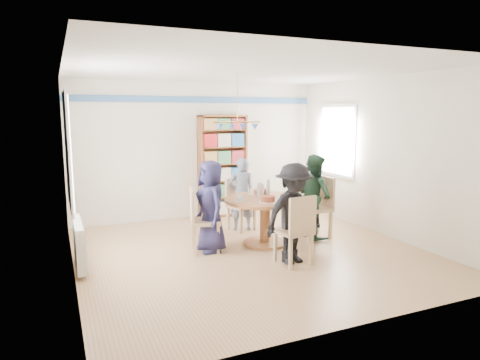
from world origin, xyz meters
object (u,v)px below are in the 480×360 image
dining_table (265,210)px  chair_left (200,217)px  person_right (315,196)px  bookshelf (223,167)px  person_near (294,214)px  radiator (79,243)px  chair_far (238,201)px  person_left (211,206)px  person_far (241,194)px  chair_near (297,227)px  chair_right (320,204)px

dining_table → chair_left: size_ratio=1.33×
dining_table → chair_left: 1.07m
person_right → bookshelf: size_ratio=0.69×
chair_left → person_near: bearing=-43.7°
radiator → chair_left: 1.74m
person_right → radiator: bearing=89.6°
radiator → person_near: 2.95m
dining_table → chair_far: size_ratio=1.40×
person_near → person_left: bearing=123.5°
radiator → person_far: size_ratio=0.76×
dining_table → chair_left: chair_left is taller
person_near → bookshelf: bearing=79.0°
chair_near → person_far: size_ratio=0.75×
chair_right → person_right: size_ratio=0.73×
chair_near → person_far: bearing=89.1°
person_far → dining_table: bearing=103.2°
radiator → person_right: bearing=0.0°
radiator → chair_near: chair_near is taller
dining_table → bookshelf: (0.08, 2.07, 0.45)m
person_right → chair_left: bearing=88.7°
person_left → person_right: size_ratio=0.98×
chair_far → person_right: (0.98, -0.96, 0.20)m
dining_table → bookshelf: bookshelf is taller
chair_far → person_near: (0.01, -1.93, 0.19)m
chair_left → person_near: size_ratio=0.69×
chair_left → chair_far: chair_left is taller
dining_table → person_near: (-0.03, -0.94, 0.15)m
radiator → chair_near: 2.97m
chair_right → person_near: 1.44m
chair_right → person_far: size_ratio=0.79×
chair_right → bookshelf: size_ratio=0.50×
dining_table → chair_near: size_ratio=1.32×
dining_table → chair_left: bearing=176.8°
person_left → person_right: (1.85, 0.01, 0.01)m
chair_near → person_right: bearing=47.6°
person_right → person_near: (-0.98, -0.97, -0.00)m
chair_left → person_left: bearing=-13.1°
chair_far → chair_near: size_ratio=0.94×
chair_far → person_far: (0.03, -0.07, 0.14)m
person_left → person_far: person_left is taller
chair_far → person_far: person_far is taller
person_right → bookshelf: 2.23m
chair_far → chair_near: (-0.00, -2.05, 0.03)m
chair_right → chair_far: size_ratio=1.11×
chair_left → radiator: bearing=-178.9°
person_right → person_near: person_right is taller
radiator → chair_near: (2.76, -1.08, 0.19)m
person_left → person_far: (0.90, 0.90, -0.04)m
chair_far → person_left: (-0.87, -0.97, 0.18)m
chair_near → person_near: 0.20m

